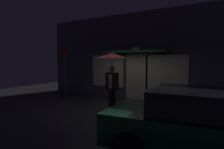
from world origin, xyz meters
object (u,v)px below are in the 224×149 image
object	(u,v)px
street_sign_post	(65,69)
sidewalk_bollard_2	(183,106)
person_with_umbrella	(112,64)
sidewalk_bollard	(168,103)
parked_car	(215,126)

from	to	relation	value
street_sign_post	sidewalk_bollard_2	size ratio (longest dim) A/B	5.70
person_with_umbrella	sidewalk_bollard	world-z (taller)	person_with_umbrella
street_sign_post	sidewalk_bollard_2	world-z (taller)	street_sign_post
sidewalk_bollard_2	sidewalk_bollard	bearing A→B (deg)	155.99
sidewalk_bollard	person_with_umbrella	bearing A→B (deg)	-139.51
person_with_umbrella	street_sign_post	xyz separation A→B (m)	(-3.32, 0.76, -0.31)
parked_car	street_sign_post	distance (m)	7.74
parked_car	sidewalk_bollard	size ratio (longest dim) A/B	9.64
sidewalk_bollard_2	street_sign_post	bearing A→B (deg)	-175.60
parked_car	street_sign_post	size ratio (longest dim) A/B	1.69
person_with_umbrella	sidewalk_bollard	xyz separation A→B (m)	(1.73, 1.48, -1.55)
parked_car	street_sign_post	bearing A→B (deg)	149.92
sidewalk_bollard_2	parked_car	bearing A→B (deg)	-67.59
person_with_umbrella	sidewalk_bollard	size ratio (longest dim) A/B	4.85
person_with_umbrella	parked_car	xyz separation A→B (m)	(3.79, -2.22, -1.05)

